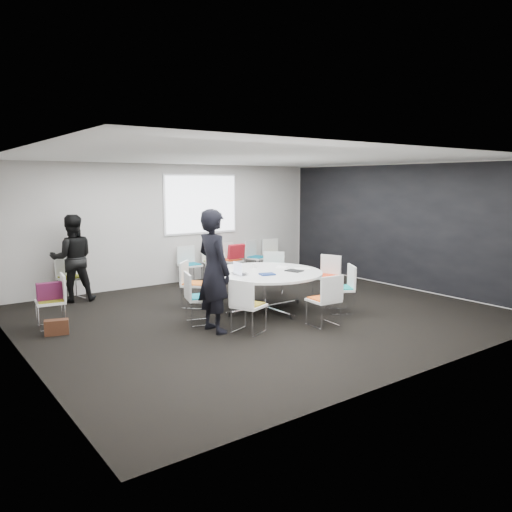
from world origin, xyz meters
TOP-DOWN VIEW (x-y plane):
  - room_shell at (0.09, 0.00)m, footprint 8.08×7.08m
  - conference_table at (0.24, 0.18)m, footprint 2.15×2.15m
  - projection_screen at (0.80, 3.46)m, footprint 1.90×0.03m
  - chair_ring_a at (1.84, 0.18)m, footprint 0.57×0.58m
  - chair_ring_b at (1.23, 1.19)m, footprint 0.64×0.64m
  - chair_ring_c at (0.17, 1.63)m, footprint 0.48×0.47m
  - chair_ring_d at (-0.73, 1.14)m, footprint 0.64×0.64m
  - chair_ring_e at (-1.22, 0.09)m, footprint 0.56×0.57m
  - chair_ring_f at (-0.86, -0.83)m, footprint 0.59×0.59m
  - chair_ring_g at (0.38, -1.27)m, footprint 0.49×0.48m
  - chair_ring_h at (1.25, -0.81)m, footprint 0.62×0.62m
  - chair_back_a at (0.28, 3.15)m, footprint 0.47×0.46m
  - chair_back_b at (0.96, 3.17)m, footprint 0.49×0.48m
  - chair_back_c at (1.44, 3.14)m, footprint 0.51×0.50m
  - chair_back_d at (2.23, 3.13)m, footprint 0.58×0.57m
  - chair_back_e at (2.79, 3.16)m, footprint 0.54×0.53m
  - chair_spare_left at (-3.30, 1.31)m, footprint 0.50×0.52m
  - chair_person_back at (-2.45, 3.17)m, footprint 0.54×0.53m
  - person_main at (-1.24, -0.43)m, footprint 0.50×0.73m
  - person_back at (-2.45, 3.00)m, footprint 0.97×0.83m
  - laptop at (-0.27, 0.21)m, footprint 0.28×0.36m
  - laptop_lid at (-0.40, 0.14)m, footprint 0.05×0.30m
  - notebook_black at (0.70, -0.12)m, footprint 0.29×0.35m
  - tablet_folio at (0.07, -0.12)m, footprint 0.30×0.26m
  - papers_right at (0.79, 0.37)m, footprint 0.37×0.35m
  - papers_front at (1.02, 0.01)m, footprint 0.36×0.33m
  - cup at (0.32, 0.63)m, footprint 0.08×0.08m
  - phone at (0.74, -0.16)m, footprint 0.15×0.10m
  - maroon_bag at (-3.32, 1.31)m, footprint 0.41×0.17m
  - brown_bag at (-3.35, 0.88)m, footprint 0.39×0.26m
  - red_jacket at (1.44, 2.91)m, footprint 0.44×0.16m

SIDE VIEW (x-z plane):
  - brown_bag at x=-3.35m, z-range 0.00..0.24m
  - chair_ring_a at x=1.84m, z-range -0.16..0.72m
  - chair_ring_b at x=1.23m, z-range -0.16..0.72m
  - chair_ring_c at x=0.17m, z-range -0.16..0.72m
  - chair_ring_d at x=-0.73m, z-range -0.16..0.72m
  - chair_ring_e at x=-1.22m, z-range -0.16..0.72m
  - chair_ring_f at x=-0.86m, z-range -0.16..0.72m
  - chair_ring_g at x=0.38m, z-range -0.16..0.72m
  - chair_ring_h at x=1.25m, z-range -0.16..0.72m
  - chair_back_a at x=0.28m, z-range -0.16..0.72m
  - chair_back_b at x=0.96m, z-range -0.16..0.72m
  - chair_back_c at x=1.44m, z-range -0.16..0.72m
  - chair_back_d at x=2.23m, z-range -0.16..0.72m
  - chair_back_e at x=2.79m, z-range -0.16..0.72m
  - chair_spare_left at x=-3.30m, z-range -0.16..0.72m
  - chair_person_back at x=-2.45m, z-range -0.16..0.72m
  - conference_table at x=0.24m, z-range 0.17..0.90m
  - maroon_bag at x=-3.32m, z-range 0.48..0.76m
  - red_jacket at x=1.44m, z-range 0.52..0.88m
  - papers_right at x=0.79m, z-range 0.73..0.73m
  - papers_front at x=1.02m, z-range 0.73..0.73m
  - phone at x=0.74m, z-range 0.73..0.74m
  - notebook_black at x=0.70m, z-range 0.73..0.75m
  - laptop at x=-0.27m, z-range 0.73..0.76m
  - tablet_folio at x=0.07m, z-range 0.73..0.76m
  - cup at x=0.32m, z-range 0.73..0.82m
  - laptop_lid at x=-0.40m, z-range 0.75..0.97m
  - person_back at x=-2.45m, z-range 0.00..1.75m
  - person_main at x=-1.24m, z-range 0.00..1.97m
  - room_shell at x=0.09m, z-range -0.04..2.84m
  - projection_screen at x=0.80m, z-range 1.17..2.53m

